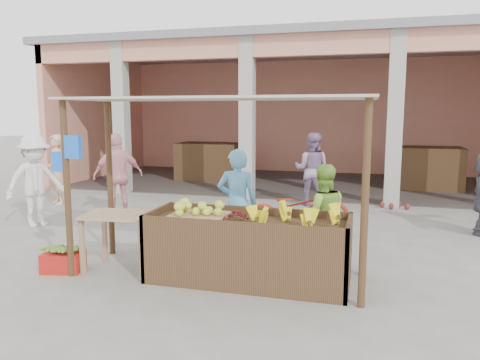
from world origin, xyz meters
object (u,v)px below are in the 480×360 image
(side_table, at_px, (121,223))
(red_crate, at_px, (63,262))
(vendor_green, at_px, (322,214))
(motorcycle, at_px, (297,210))
(vendor_blue, at_px, (237,200))
(fruit_stall, at_px, (248,251))

(side_table, xyz_separation_m, red_crate, (-0.76, -0.28, -0.53))
(side_table, xyz_separation_m, vendor_green, (2.67, 0.85, 0.11))
(vendor_green, distance_m, motorcycle, 1.52)
(vendor_blue, bearing_deg, side_table, 24.90)
(side_table, bearing_deg, vendor_blue, 29.17)
(side_table, relative_size, vendor_blue, 0.60)
(fruit_stall, bearing_deg, side_table, -178.80)
(fruit_stall, relative_size, vendor_green, 1.66)
(side_table, height_order, vendor_green, vendor_green)
(side_table, xyz_separation_m, vendor_blue, (1.39, 1.00, 0.22))
(vendor_green, height_order, motorcycle, vendor_green)
(red_crate, distance_m, motorcycle, 3.85)
(red_crate, relative_size, motorcycle, 0.26)
(red_crate, height_order, vendor_green, vendor_green)
(vendor_green, bearing_deg, side_table, 0.34)
(motorcycle, bearing_deg, side_table, 113.27)
(vendor_blue, xyz_separation_m, motorcycle, (0.73, 1.25, -0.36))
(vendor_green, bearing_deg, vendor_blue, -23.76)
(fruit_stall, xyz_separation_m, motorcycle, (0.31, 2.21, 0.12))
(vendor_green, relative_size, motorcycle, 0.78)
(side_table, height_order, red_crate, side_table)
(fruit_stall, relative_size, red_crate, 4.96)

